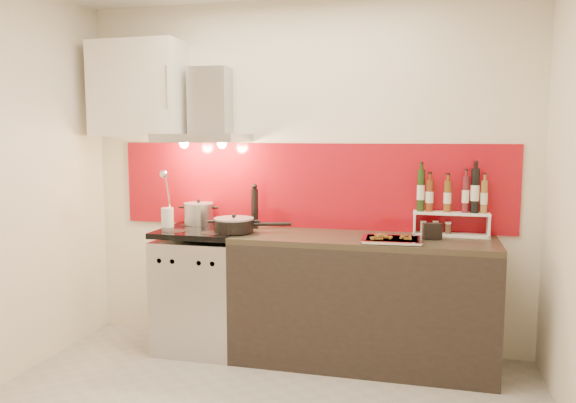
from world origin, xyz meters
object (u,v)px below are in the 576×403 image
(range_stove, at_px, (203,290))
(counter, at_px, (362,300))
(pepper_mill, at_px, (255,207))
(stock_pot, at_px, (199,214))
(saute_pan, at_px, (235,225))
(baking_tray, at_px, (392,239))

(range_stove, relative_size, counter, 0.51)
(pepper_mill, bearing_deg, stock_pot, 177.20)
(saute_pan, xyz_separation_m, pepper_mill, (0.08, 0.23, 0.10))
(range_stove, bearing_deg, pepper_mill, 24.33)
(baking_tray, bearing_deg, pepper_mill, 164.40)
(saute_pan, distance_m, baking_tray, 1.12)
(saute_pan, bearing_deg, stock_pot, 146.81)
(stock_pot, bearing_deg, pepper_mill, -2.80)
(saute_pan, bearing_deg, range_stove, 167.16)
(pepper_mill, height_order, baking_tray, pepper_mill)
(stock_pot, bearing_deg, range_stove, -61.98)
(counter, distance_m, pepper_mill, 1.05)
(stock_pot, height_order, pepper_mill, pepper_mill)
(saute_pan, xyz_separation_m, baking_tray, (1.12, -0.06, -0.05))
(range_stove, bearing_deg, baking_tray, -5.12)
(range_stove, relative_size, pepper_mill, 2.68)
(counter, bearing_deg, saute_pan, -175.62)
(range_stove, height_order, stock_pot, stock_pot)
(counter, xyz_separation_m, pepper_mill, (-0.84, 0.16, 0.61))
(range_stove, distance_m, counter, 1.20)
(counter, relative_size, saute_pan, 3.33)
(stock_pot, relative_size, baking_tray, 0.57)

